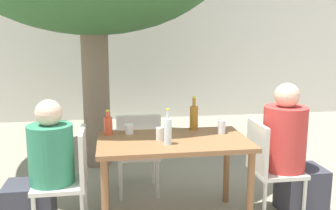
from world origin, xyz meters
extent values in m
cube|color=silver|center=(0.00, 4.38, 1.40)|extent=(10.00, 0.08, 2.80)
cylinder|color=#7A6651|center=(-0.71, 1.68, 0.92)|extent=(0.34, 0.34, 1.84)
cube|color=brown|center=(0.00, 0.00, 0.76)|extent=(1.32, 0.77, 0.04)
cylinder|color=brown|center=(-0.60, -0.32, 0.37)|extent=(0.06, 0.06, 0.74)
cylinder|color=brown|center=(0.60, -0.32, 0.37)|extent=(0.06, 0.06, 0.74)
cylinder|color=brown|center=(-0.60, 0.32, 0.37)|extent=(0.06, 0.06, 0.74)
cylinder|color=brown|center=(0.60, 0.32, 0.37)|extent=(0.06, 0.06, 0.74)
cube|color=beige|center=(-0.98, 0.00, 0.43)|extent=(0.44, 0.44, 0.04)
cube|color=beige|center=(-0.78, 0.00, 0.67)|extent=(0.04, 0.44, 0.45)
cylinder|color=beige|center=(-1.17, 0.19, 0.20)|extent=(0.04, 0.04, 0.41)
cylinder|color=beige|center=(-0.79, 0.19, 0.20)|extent=(0.04, 0.04, 0.41)
cube|color=beige|center=(0.98, 0.00, 0.43)|extent=(0.44, 0.44, 0.04)
cube|color=beige|center=(0.78, 0.00, 0.67)|extent=(0.04, 0.44, 0.45)
cylinder|color=beige|center=(1.17, -0.19, 0.20)|extent=(0.04, 0.04, 0.41)
cylinder|color=beige|center=(1.17, 0.19, 0.20)|extent=(0.04, 0.04, 0.41)
cylinder|color=beige|center=(0.79, -0.19, 0.20)|extent=(0.04, 0.04, 0.41)
cylinder|color=beige|center=(0.79, 0.19, 0.20)|extent=(0.04, 0.04, 0.41)
cube|color=beige|center=(-0.26, 0.70, 0.43)|extent=(0.44, 0.44, 0.04)
cube|color=beige|center=(-0.26, 0.50, 0.67)|extent=(0.44, 0.04, 0.45)
cylinder|color=beige|center=(-0.07, 0.89, 0.20)|extent=(0.04, 0.04, 0.41)
cylinder|color=beige|center=(-0.45, 0.89, 0.20)|extent=(0.04, 0.04, 0.41)
cylinder|color=beige|center=(-0.07, 0.51, 0.20)|extent=(0.04, 0.04, 0.41)
cylinder|color=beige|center=(-0.45, 0.51, 0.20)|extent=(0.04, 0.04, 0.41)
cube|color=#383842|center=(-1.24, 0.00, 0.22)|extent=(0.40, 0.34, 0.44)
cylinder|color=#337F5B|center=(-1.04, 0.00, 0.69)|extent=(0.37, 0.37, 0.50)
sphere|color=beige|center=(-1.04, 0.00, 1.04)|extent=(0.22, 0.22, 0.22)
cube|color=#383842|center=(1.24, 0.00, 0.22)|extent=(0.40, 0.36, 0.44)
cylinder|color=#C63833|center=(1.04, 0.00, 0.74)|extent=(0.40, 0.40, 0.59)
sphere|color=beige|center=(1.04, 0.00, 1.14)|extent=(0.23, 0.23, 0.23)
cylinder|color=#9E661E|center=(0.25, 0.30, 0.89)|extent=(0.08, 0.08, 0.23)
cylinder|color=#9E661E|center=(0.25, 0.30, 1.05)|extent=(0.03, 0.03, 0.08)
cylinder|color=gold|center=(0.25, 0.30, 1.09)|extent=(0.04, 0.04, 0.01)
cylinder|color=#DB4C2D|center=(-0.56, 0.25, 0.86)|extent=(0.08, 0.08, 0.16)
cylinder|color=#DB4C2D|center=(-0.56, 0.25, 0.97)|extent=(0.03, 0.03, 0.06)
cylinder|color=gold|center=(-0.56, 0.25, 1.00)|extent=(0.04, 0.04, 0.01)
cylinder|color=silver|center=(-0.07, -0.14, 0.88)|extent=(0.07, 0.07, 0.21)
cylinder|color=silver|center=(-0.07, -0.14, 1.03)|extent=(0.03, 0.03, 0.08)
cylinder|color=gold|center=(-0.07, -0.14, 1.07)|extent=(0.03, 0.03, 0.01)
cylinder|color=white|center=(0.47, 0.12, 0.84)|extent=(0.07, 0.07, 0.13)
cylinder|color=silver|center=(-0.12, -0.02, 0.83)|extent=(0.07, 0.07, 0.12)
cylinder|color=silver|center=(-0.02, 0.22, 0.84)|extent=(0.06, 0.06, 0.13)
cylinder|color=silver|center=(-0.37, 0.25, 0.82)|extent=(0.08, 0.08, 0.09)
camera|label=1|loc=(-0.54, -3.12, 1.68)|focal=40.00mm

